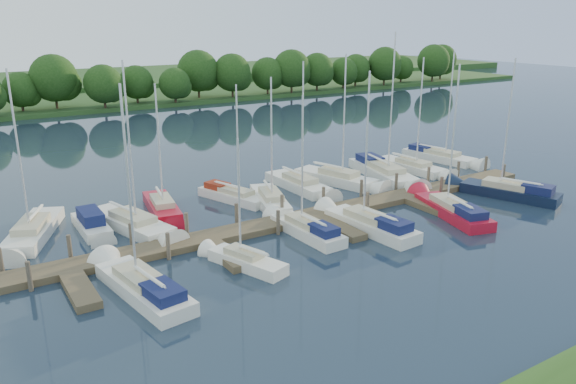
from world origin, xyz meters
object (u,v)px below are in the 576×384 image
sailboat_n_0 (32,235)px  motorboat (92,227)px  dock (320,218)px  sailboat_s_2 (306,230)px  sailboat_n_5 (271,203)px

sailboat_n_0 → motorboat: 3.52m
dock → sailboat_n_0: bearing=158.0°
dock → sailboat_s_2: bearing=-144.0°
motorboat → sailboat_n_5: (12.19, -1.71, -0.08)m
sailboat_s_2 → dock: bearing=33.5°
dock → sailboat_n_5: (-1.20, 4.34, 0.08)m
dock → motorboat: 14.70m
dock → sailboat_n_0: size_ratio=3.71×
sailboat_n_5 → dock: bearing=123.1°
sailboat_s_2 → sailboat_n_0: bearing=147.7°
sailboat_n_0 → motorboat: bearing=-167.9°
sailboat_s_2 → sailboat_n_5: bearing=78.0°
sailboat_n_5 → sailboat_s_2: (-0.99, -5.93, 0.05)m
sailboat_n_0 → sailboat_s_2: bearing=174.4°
sailboat_n_0 → sailboat_n_5: 15.82m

